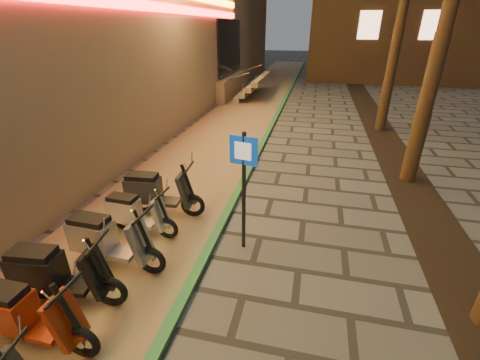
% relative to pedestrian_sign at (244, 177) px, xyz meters
% --- Properties ---
extents(parking_strip, '(3.40, 60.00, 0.01)m').
position_rel_pedestrian_sign_xyz_m(parking_strip, '(-2.32, 7.05, -1.52)').
color(parking_strip, '#8C7251').
rests_on(parking_strip, ground).
extents(green_curb, '(0.18, 60.00, 0.10)m').
position_rel_pedestrian_sign_xyz_m(green_curb, '(-0.62, 7.05, -1.47)').
color(green_curb, '#2A713B').
rests_on(green_curb, ground).
extents(planting_strip, '(1.20, 40.00, 0.02)m').
position_rel_pedestrian_sign_xyz_m(planting_strip, '(3.88, 2.05, -1.51)').
color(planting_strip, black).
rests_on(planting_strip, ground).
extents(pedestrian_sign, '(0.51, 0.13, 2.35)m').
position_rel_pedestrian_sign_xyz_m(pedestrian_sign, '(0.00, 0.00, 0.00)').
color(pedestrian_sign, black).
rests_on(pedestrian_sign, ground).
extents(scooter_5, '(1.70, 0.60, 1.20)m').
position_rel_pedestrian_sign_xyz_m(scooter_5, '(-2.34, -2.74, -1.00)').
color(scooter_5, black).
rests_on(scooter_5, ground).
extents(scooter_6, '(1.79, 0.68, 1.25)m').
position_rel_pedestrian_sign_xyz_m(scooter_6, '(-2.51, -2.00, -0.98)').
color(scooter_6, black).
rests_on(scooter_6, ground).
extents(scooter_7, '(1.79, 0.63, 1.26)m').
position_rel_pedestrian_sign_xyz_m(scooter_7, '(-2.25, -1.06, -0.98)').
color(scooter_7, black).
rests_on(scooter_7, ground).
extents(scooter_8, '(1.54, 0.54, 1.09)m').
position_rel_pedestrian_sign_xyz_m(scooter_8, '(-2.30, -0.03, -1.05)').
color(scooter_8, black).
rests_on(scooter_8, ground).
extents(scooter_9, '(1.81, 0.64, 1.28)m').
position_rel_pedestrian_sign_xyz_m(scooter_9, '(-2.22, 0.78, -0.97)').
color(scooter_9, black).
rests_on(scooter_9, ground).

